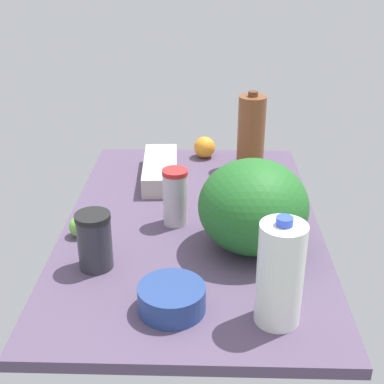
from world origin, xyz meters
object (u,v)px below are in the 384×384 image
at_px(lime_by_jug, 79,227).
at_px(orange_beside_bowl, 205,147).
at_px(mixing_bowl, 172,298).
at_px(egg_carton, 160,170).
at_px(tumbler_cup, 175,197).
at_px(chocolate_milk_jug, 251,132).
at_px(milk_jug, 280,274).
at_px(lime_far_back, 267,172).
at_px(orange_loose, 263,182).
at_px(orange_near_front, 224,189).
at_px(shaker_bottle, 95,241).
at_px(watermelon, 253,206).

bearing_deg(lime_by_jug, orange_beside_bowl, -29.90).
height_order(mixing_bowl, orange_beside_bowl, orange_beside_bowl).
height_order(egg_carton, tumbler_cup, tumbler_cup).
relative_size(chocolate_milk_jug, orange_beside_bowl, 3.49).
distance_m(mixing_bowl, milk_jug, 0.26).
distance_m(lime_far_back, orange_loose, 0.11).
distance_m(tumbler_cup, lime_by_jug, 0.29).
bearing_deg(orange_near_front, milk_jug, -170.49).
height_order(shaker_bottle, lime_far_back, shaker_bottle).
relative_size(milk_jug, lime_by_jug, 4.38).
bearing_deg(lime_by_jug, lime_far_back, -54.86).
relative_size(egg_carton, lime_far_back, 5.31).
bearing_deg(milk_jug, shaker_bottle, 65.64).
relative_size(milk_jug, orange_near_front, 3.59).
bearing_deg(egg_carton, shaker_bottle, 164.71).
xyz_separation_m(shaker_bottle, lime_by_jug, (0.16, 0.08, -0.05)).
bearing_deg(tumbler_cup, egg_carton, 12.60).
distance_m(egg_carton, mixing_bowl, 0.74).
relative_size(milk_jug, chocolate_milk_jug, 0.91).
distance_m(watermelon, lime_far_back, 0.47).
bearing_deg(shaker_bottle, orange_beside_bowl, -19.69).
bearing_deg(watermelon, orange_near_front, 12.58).
xyz_separation_m(watermelon, tumbler_cup, (0.13, 0.22, -0.04)).
distance_m(lime_far_back, lime_by_jug, 0.70).
bearing_deg(mixing_bowl, tumbler_cup, 2.05).
relative_size(mixing_bowl, lime_far_back, 2.49).
relative_size(orange_near_front, orange_loose, 0.93).
xyz_separation_m(watermelon, chocolate_milk_jug, (0.57, -0.03, 0.01)).
distance_m(milk_jug, tumbler_cup, 0.51).
distance_m(shaker_bottle, orange_beside_bowl, 0.82).
bearing_deg(shaker_bottle, chocolate_milk_jug, -33.16).
bearing_deg(lime_by_jug, milk_jug, -124.34).
relative_size(shaker_bottle, lime_by_jug, 2.58).
bearing_deg(lime_far_back, egg_carton, 89.58).
relative_size(mixing_bowl, chocolate_milk_jug, 0.55).
distance_m(watermelon, orange_near_front, 0.32).
bearing_deg(mixing_bowl, watermelon, -35.82).
distance_m(watermelon, lime_by_jug, 0.50).
bearing_deg(lime_far_back, tumbler_cup, 136.46).
relative_size(mixing_bowl, tumbler_cup, 0.91).
relative_size(mixing_bowl, milk_jug, 0.60).
relative_size(watermelon, orange_near_front, 4.08).
distance_m(mixing_bowl, orange_near_front, 0.60).
relative_size(watermelon, orange_beside_bowl, 3.60).
relative_size(egg_carton, watermelon, 1.13).
height_order(milk_jug, shaker_bottle, milk_jug).
xyz_separation_m(tumbler_cup, lime_by_jug, (-0.08, 0.27, -0.06)).
bearing_deg(orange_loose, milk_jug, 177.72).
height_order(tumbler_cup, orange_beside_bowl, tumbler_cup).
bearing_deg(orange_beside_bowl, orange_near_front, -169.47).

